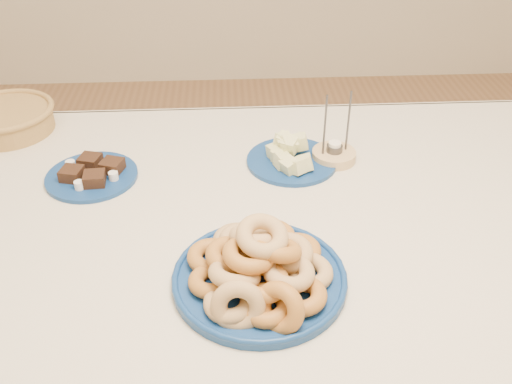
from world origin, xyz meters
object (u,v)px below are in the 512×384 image
melon_plate (290,156)px  candle_holder (334,154)px  donut_platter (260,270)px  wicker_basket (6,118)px  brownie_plate (92,174)px  dining_table (255,252)px

melon_plate → candle_holder: size_ratio=1.63×
donut_platter → melon_plate: 0.45m
wicker_basket → donut_platter: bearing=-44.7°
brownie_plate → candle_holder: 0.61m
donut_platter → candle_holder: 0.50m
dining_table → donut_platter: (-0.00, -0.22, 0.15)m
donut_platter → melon_plate: donut_platter is taller
donut_platter → candle_holder: bearing=64.0°
candle_holder → brownie_plate: bearing=-175.0°
melon_plate → candle_holder: candle_holder is taller
dining_table → brownie_plate: bearing=155.8°
dining_table → donut_platter: size_ratio=4.15×
brownie_plate → wicker_basket: bearing=136.6°
brownie_plate → candle_holder: (0.61, 0.05, 0.01)m
melon_plate → brownie_plate: bearing=-175.3°
donut_platter → melon_plate: (0.11, 0.44, -0.02)m
donut_platter → melon_plate: bearing=76.5°
donut_platter → melon_plate: size_ratio=1.34×
donut_platter → brownie_plate: bearing=134.3°
dining_table → melon_plate: 0.27m
melon_plate → wicker_basket: bearing=163.9°
dining_table → melon_plate: bearing=64.7°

